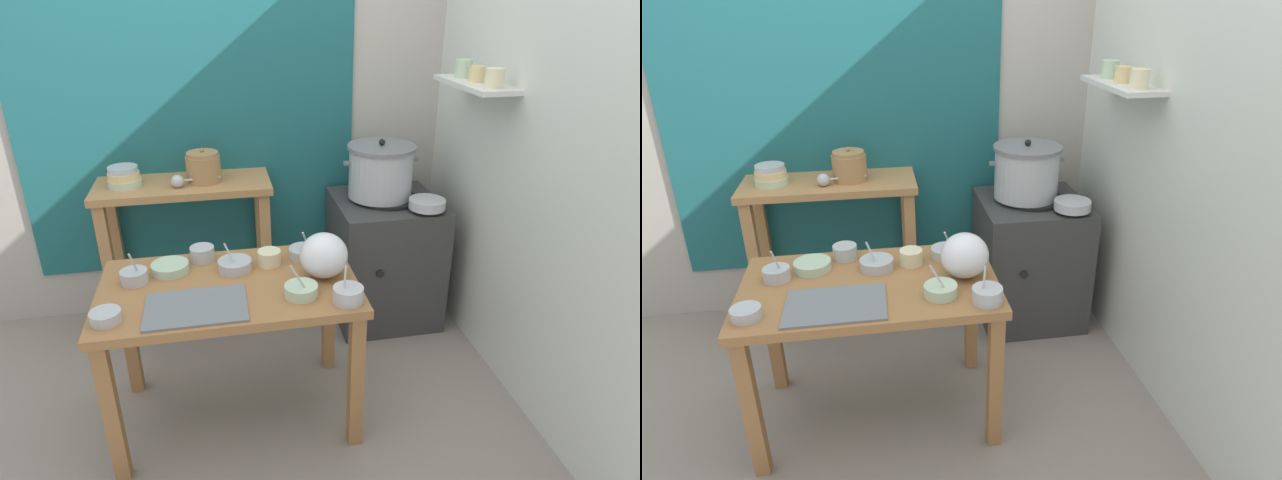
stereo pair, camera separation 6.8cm
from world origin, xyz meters
TOP-DOWN VIEW (x-y plane):
  - ground_plane at (0.00, 0.00)m, footprint 9.00×9.00m
  - wall_back at (0.08, 1.10)m, footprint 4.40×0.12m
  - wall_right at (1.40, 0.20)m, footprint 0.30×3.20m
  - prep_table at (-0.01, -0.04)m, footprint 1.10×0.66m
  - back_shelf_table at (-0.21, 0.83)m, footprint 0.96×0.40m
  - stove_block at (0.94, 0.70)m, footprint 0.60×0.61m
  - steamer_pot at (0.90, 0.72)m, footprint 0.43×0.39m
  - clay_pot at (-0.09, 0.83)m, footprint 0.19×0.19m
  - bowl_stack_enamel at (-0.51, 0.83)m, footprint 0.18×0.18m
  - ladle at (-0.22, 0.76)m, footprint 0.27×0.07m
  - serving_tray at (-0.14, -0.21)m, footprint 0.40×0.28m
  - plastic_bag at (0.41, -0.05)m, footprint 0.21×0.21m
  - wide_pan at (1.10, 0.49)m, footprint 0.20×0.20m
  - prep_bowl_0 at (0.03, 0.08)m, footprint 0.15×0.15m
  - prep_bowl_1 at (0.18, 0.11)m, footprint 0.11×0.11m
  - prep_bowl_2 at (0.35, 0.15)m, footprint 0.14×0.14m
  - prep_bowl_3 at (-0.26, 0.12)m, footprint 0.16×0.16m
  - prep_bowl_4 at (-0.41, 0.05)m, footprint 0.12×0.12m
  - prep_bowl_5 at (0.28, -0.20)m, footprint 0.14×0.14m
  - prep_bowl_6 at (0.46, -0.28)m, footprint 0.13×0.13m
  - prep_bowl_7 at (-0.12, 0.21)m, footprint 0.11×0.11m
  - prep_bowl_8 at (-0.48, -0.24)m, footprint 0.12×0.12m

SIDE VIEW (x-z plane):
  - ground_plane at x=0.00m, z-range 0.00..0.00m
  - stove_block at x=0.94m, z-range -0.01..0.77m
  - prep_table at x=-0.01m, z-range 0.25..0.97m
  - back_shelf_table at x=-0.21m, z-range 0.23..1.13m
  - serving_tray at x=-0.14m, z-range 0.72..0.73m
  - prep_bowl_3 at x=-0.26m, z-range 0.72..0.76m
  - prep_bowl_8 at x=-0.48m, z-range 0.72..0.77m
  - prep_bowl_0 at x=0.03m, z-range 0.68..0.81m
  - prep_bowl_5 at x=0.28m, z-range 0.67..0.82m
  - prep_bowl_2 at x=0.35m, z-range 0.67..0.82m
  - prep_bowl_4 at x=-0.41m, z-range 0.68..0.83m
  - prep_bowl_6 at x=0.46m, z-range 0.68..0.83m
  - prep_bowl_7 at x=-0.12m, z-range 0.72..0.79m
  - prep_bowl_1 at x=0.18m, z-range 0.72..0.79m
  - wide_pan at x=1.10m, z-range 0.78..0.83m
  - plastic_bag at x=0.41m, z-range 0.72..0.92m
  - steamer_pot at x=0.90m, z-range 0.76..1.10m
  - ladle at x=-0.22m, z-range 0.90..0.97m
  - bowl_stack_enamel at x=-0.51m, z-range 0.90..1.01m
  - clay_pot at x=-0.09m, z-range 0.89..1.08m
  - wall_right at x=1.40m, z-range 0.00..2.60m
  - wall_back at x=0.08m, z-range 0.00..2.60m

